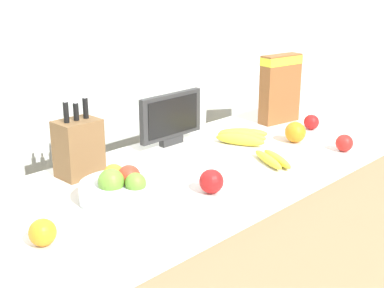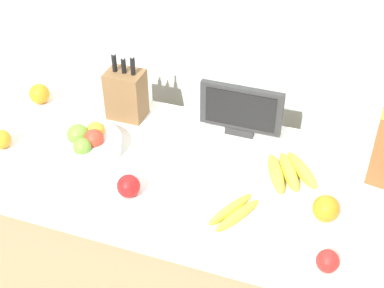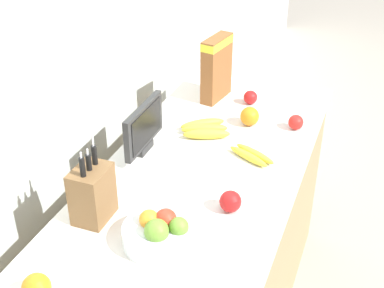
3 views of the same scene
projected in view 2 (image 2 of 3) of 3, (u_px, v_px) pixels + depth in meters
name	position (u px, v px, depth m)	size (l,w,h in m)	color
wall_back	(247.00, 1.00, 2.02)	(9.00, 0.06, 2.60)	silver
counter	(196.00, 261.00, 2.09)	(1.87, 0.73, 0.92)	tan
knife_block	(126.00, 94.00, 2.03)	(0.14, 0.11, 0.30)	brown
small_monitor	(241.00, 110.00, 1.92)	(0.30, 0.03, 0.20)	#2D2D2D
fruit_bowl	(88.00, 143.00, 1.88)	(0.24, 0.24, 0.11)	silver
banana_bunch_left	(289.00, 172.00, 1.79)	(0.21, 0.24, 0.04)	yellow
banana_bunch_right	(234.00, 212.00, 1.64)	(0.14, 0.21, 0.03)	yellow
apple_front	(328.00, 261.00, 1.47)	(0.07, 0.07, 0.07)	red
apple_rear	(129.00, 186.00, 1.70)	(0.08, 0.08, 0.08)	red
orange_front_right	(39.00, 94.00, 2.14)	(0.08, 0.08, 0.08)	orange
orange_front_center	(1.00, 139.00, 1.91)	(0.07, 0.07, 0.07)	orange
orange_near_bowl	(326.00, 208.00, 1.62)	(0.08, 0.08, 0.08)	orange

